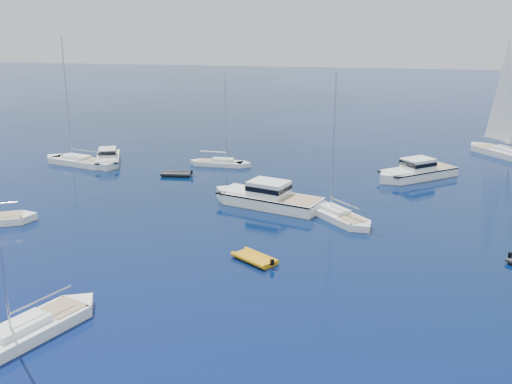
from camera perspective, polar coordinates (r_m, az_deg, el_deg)
ground at (r=35.94m, az=-10.12°, el=-14.36°), size 400.00×400.00×0.00m
motor_cruiser_centre at (r=59.91m, az=1.01°, el=-1.30°), size 13.05×7.54×3.28m
motor_cruiser_distant at (r=72.60m, az=15.04°, el=1.31°), size 10.92×10.01×2.98m
motor_cruiser_horizon at (r=79.60m, az=-13.99°, el=2.69°), size 6.25×9.83×2.48m
sailboat_fore at (r=38.87m, az=-21.01°, el=-12.76°), size 6.50×11.02×15.79m
sailboat_mid_r at (r=56.47m, az=7.77°, el=-2.57°), size 8.24×8.77×14.05m
sailboat_centre at (r=76.18m, az=-3.45°, el=2.55°), size 8.43×2.36×12.33m
sailboat_sails_r at (r=88.15m, az=22.56°, el=3.22°), size 9.82×12.00×18.25m
sailboat_far_l at (r=79.95m, az=-16.59°, el=2.56°), size 11.72×6.00×16.68m
tender_yellow at (r=46.56m, az=-0.13°, el=-6.64°), size 4.40×4.01×0.95m
tender_grey_far at (r=71.71m, az=-7.63°, el=1.55°), size 3.93×2.39×0.95m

